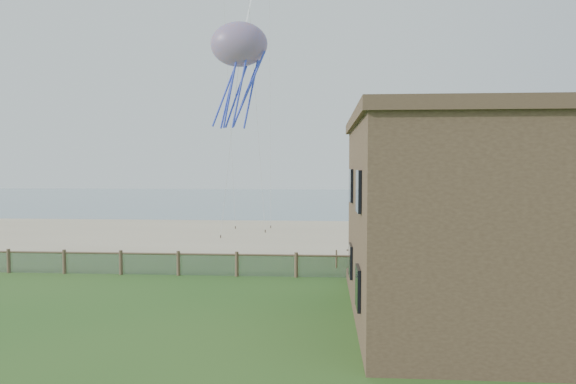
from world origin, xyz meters
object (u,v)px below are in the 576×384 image
chainlink_fence (237,266)px  picnic_table (410,281)px  motel (573,226)px  octopus_kite (239,73)px

chainlink_fence → picnic_table: bearing=-14.3°
motel → picnic_table: bearing=134.0°
chainlink_fence → motel: bearing=-28.3°
motel → octopus_kite: bearing=130.0°
octopus_kite → motel: bearing=-61.6°
motel → picnic_table: 7.49m
chainlink_fence → motel: motel is taller
chainlink_fence → motel: 15.06m
motel → picnic_table: size_ratio=8.48×
chainlink_fence → octopus_kite: 15.52m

